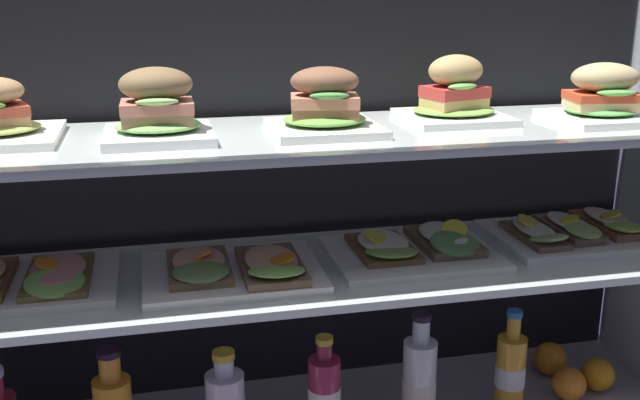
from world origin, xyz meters
The scene contains 19 objects.
case_frame centered at (0.00, 0.11, 0.50)m, with size 1.55×0.42×0.92m.
riser_lower_tier centered at (0.00, 0.00, 0.20)m, with size 1.47×0.34×0.32m.
shelf_lower_glass centered at (0.00, 0.00, 0.36)m, with size 1.49×0.36×0.01m, color silver.
riser_upper_tier centered at (0.00, 0.00, 0.49)m, with size 1.47×0.34×0.23m.
shelf_upper_glass centered at (0.00, 0.00, 0.61)m, with size 1.49×0.36×0.01m, color silver.
plated_roll_sandwich_near_right_corner centered at (-0.27, -0.01, 0.66)m, with size 0.18×0.18×0.12m.
plated_roll_sandwich_near_left_corner centered at (0.01, -0.01, 0.66)m, with size 0.19×0.19×0.11m.
plated_roll_sandwich_left_of_center centered at (0.27, 0.05, 0.66)m, with size 0.19×0.19×0.12m.
plated_roll_sandwich_mid_right centered at (0.53, -0.02, 0.66)m, with size 0.18×0.18×0.11m.
open_sandwich_tray_right_of_center centered at (-0.51, 0.00, 0.39)m, with size 0.31×0.24×0.06m.
open_sandwich_tray_mid_right centered at (-0.16, -0.03, 0.39)m, with size 0.31×0.25×0.06m.
open_sandwich_tray_near_right_corner centered at (0.18, 0.00, 0.39)m, with size 0.31×0.24×0.06m.
open_sandwich_tray_left_of_center centered at (0.52, 0.02, 0.39)m, with size 0.31×0.24×0.06m.
juice_bottle_front_second centered at (0.00, -0.04, 0.12)m, with size 0.06×0.06×0.21m.
juice_bottle_front_middle centered at (0.20, -0.01, 0.12)m, with size 0.07×0.07×0.22m.
juice_bottle_front_right_end centered at (0.39, -0.01, 0.12)m, with size 0.06×0.06×0.21m.
orange_fruit_beside_bottles centered at (0.52, -0.02, 0.07)m, with size 0.07×0.07×0.07m, color orange.
orange_fruit_near_left_post centered at (0.60, 0.00, 0.07)m, with size 0.07×0.07×0.07m, color orange.
orange_fruit_rolled_forward centered at (0.54, 0.08, 0.07)m, with size 0.07×0.07×0.07m, color orange.
Camera 1 is at (-0.28, -1.23, 0.87)m, focal length 41.56 mm.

